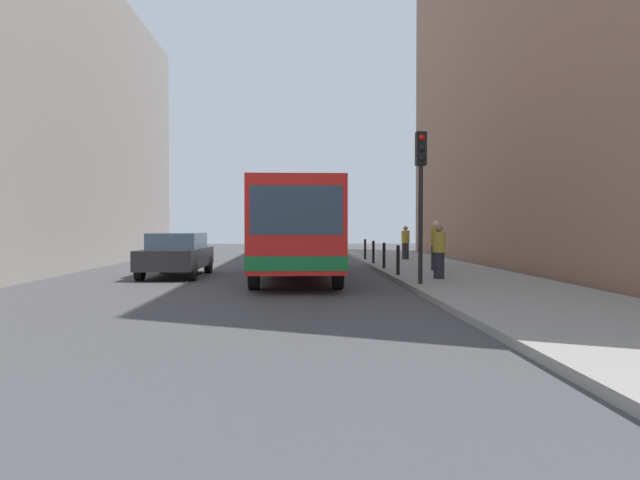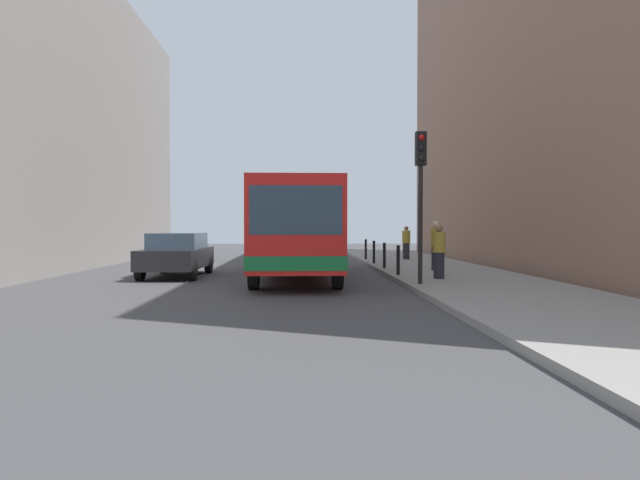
% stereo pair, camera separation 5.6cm
% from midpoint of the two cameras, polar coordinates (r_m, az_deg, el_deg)
% --- Properties ---
extents(ground_plane, '(80.00, 80.00, 0.00)m').
position_cam_midpoint_polar(ground_plane, '(17.42, -3.08, -4.26)').
color(ground_plane, '#424244').
extents(sidewalk, '(4.40, 40.00, 0.15)m').
position_cam_midpoint_polar(sidewalk, '(18.16, 14.26, -3.83)').
color(sidewalk, gray).
rests_on(sidewalk, ground).
extents(building_right, '(7.00, 32.00, 17.44)m').
position_cam_midpoint_polar(building_right, '(25.13, 25.70, 17.43)').
color(building_right, '#936B56').
rests_on(building_right, ground).
extents(bus, '(2.59, 11.03, 3.00)m').
position_cam_midpoint_polar(bus, '(19.51, -2.54, 1.41)').
color(bus, red).
rests_on(bus, ground).
extents(car_beside_bus, '(1.90, 4.42, 1.48)m').
position_cam_midpoint_polar(car_beside_bus, '(20.10, -14.09, -1.31)').
color(car_beside_bus, black).
rests_on(car_beside_bus, ground).
extents(traffic_light, '(0.28, 0.33, 4.10)m').
position_cam_midpoint_polar(traffic_light, '(15.79, 9.88, 6.06)').
color(traffic_light, black).
rests_on(traffic_light, sidewalk).
extents(bollard_near, '(0.11, 0.11, 0.95)m').
position_cam_midpoint_polar(bollard_near, '(18.58, 7.67, -1.99)').
color(bollard_near, black).
rests_on(bollard_near, sidewalk).
extents(bollard_mid, '(0.11, 0.11, 0.95)m').
position_cam_midpoint_polar(bollard_mid, '(21.49, 6.30, -1.54)').
color(bollard_mid, black).
rests_on(bollard_mid, sidewalk).
extents(bollard_far, '(0.11, 0.11, 0.95)m').
position_cam_midpoint_polar(bollard_far, '(24.42, 5.25, -1.19)').
color(bollard_far, black).
rests_on(bollard_far, sidewalk).
extents(bollard_farthest, '(0.11, 0.11, 0.95)m').
position_cam_midpoint_polar(bollard_farthest, '(27.35, 4.44, -0.92)').
color(bollard_farthest, black).
rests_on(bollard_farthest, sidewalk).
extents(pedestrian_near_signal, '(0.38, 0.38, 1.60)m').
position_cam_midpoint_polar(pedestrian_near_signal, '(17.46, 11.64, -1.17)').
color(pedestrian_near_signal, '#26262D').
rests_on(pedestrian_near_signal, sidewalk).
extents(pedestrian_mid_sidewalk, '(0.38, 0.38, 1.75)m').
position_cam_midpoint_polar(pedestrian_mid_sidewalk, '(20.80, 11.33, -0.54)').
color(pedestrian_mid_sidewalk, '#26262D').
rests_on(pedestrian_mid_sidewalk, sidewalk).
extents(pedestrian_far_sidewalk, '(0.38, 0.38, 1.57)m').
position_cam_midpoint_polar(pedestrian_far_sidewalk, '(27.41, 8.42, -0.29)').
color(pedestrian_far_sidewalk, '#26262D').
rests_on(pedestrian_far_sidewalk, sidewalk).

